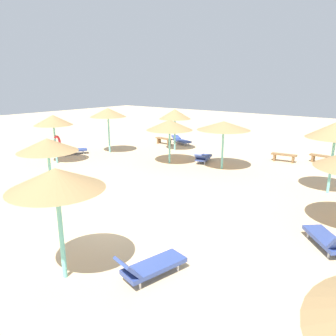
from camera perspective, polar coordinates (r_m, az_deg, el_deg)
The scene contains 17 objects.
ground_plane at distance 12.19m, azimuth -8.85°, elevation -8.38°, with size 80.00×80.00×0.00m, color #DBBA8C.
parasol_0 at distance 22.85m, azimuth 1.23°, elevation 9.54°, with size 2.26×2.26×2.94m.
parasol_1 at distance 7.96m, azimuth -19.32°, elevation -1.95°, with size 2.30×2.30×2.89m.
parasol_4 at distance 22.41m, azimuth -10.65°, elevation 9.67°, with size 2.46×2.46×3.09m.
parasol_5 at distance 18.09m, azimuth 9.87°, elevation 7.42°, with size 2.96×2.96×2.71m.
parasol_6 at distance 15.46m, azimuth 27.73°, elevation 5.97°, with size 2.46×2.46×3.18m.
parasol_7 at distance 13.76m, azimuth -20.67°, elevation 3.81°, with size 2.41×2.41×2.63m.
parasol_8 at distance 19.11m, azimuth 0.28°, elevation 7.66°, with size 2.77×2.77×2.64m.
parasol_9 at distance 20.26m, azimuth -19.75°, elevation 7.92°, with size 2.24×2.24×2.92m.
lounger_0 at distance 25.50m, azimuth 2.32°, elevation 4.96°, with size 2.02×1.20×0.62m.
lounger_1 at distance 8.47m, azimuth -3.21°, elevation -17.05°, with size 1.04×1.96×0.78m.
lounger_2 at distance 10.77m, azimuth 26.64°, elevation -11.31°, with size 1.71×1.80×0.80m.
lounger_4 at distance 22.84m, azimuth -16.71°, elevation 3.15°, with size 1.52×1.94×0.75m.
lounger_5 at distance 19.75m, azimuth 6.30°, elevation 1.87°, with size 1.15×2.00×0.70m.
bench_0 at distance 25.44m, azimuth -0.73°, elevation 5.04°, with size 1.52×0.49×0.49m.
bench_1 at distance 21.09m, azimuth 19.93°, elevation 1.98°, with size 1.54×0.59×0.49m.
bench_2 at distance 21.61m, azimuth 25.83°, elevation 1.67°, with size 1.52×0.49×0.49m.
Camera 1 is at (8.28, -7.52, 4.84)m, focal length 34.24 mm.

